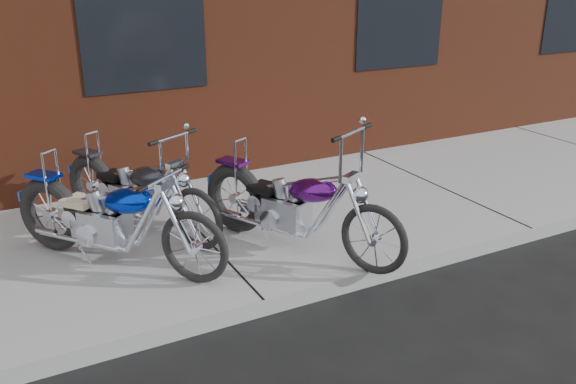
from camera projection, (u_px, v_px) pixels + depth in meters
ground at (264, 316)px, 4.88m from camera, size 120.00×120.00×0.00m
sidewalk at (200, 238)px, 6.10m from camera, size 22.00×3.00×0.15m
chopper_purple at (294, 209)px, 5.57m from camera, size 1.08×2.01×1.23m
chopper_blue at (113, 222)px, 5.29m from camera, size 1.45×1.80×0.96m
chopper_third at (137, 194)px, 5.98m from camera, size 1.07×1.89×1.06m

